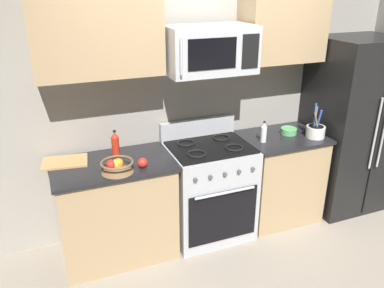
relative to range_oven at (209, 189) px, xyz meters
The scene contains 16 objects.
ground_plane 0.82m from the range_oven, 90.00° to the right, with size 16.00×16.00×0.00m, color gray.
wall_back 0.91m from the range_oven, 90.00° to the left, with size 8.00×0.10×2.60m, color #9E998E.
counter_left 0.90m from the range_oven, behind, with size 1.01×0.63×0.91m.
range_oven is the anchor object (origin of this frame).
counter_right 0.79m from the range_oven, ahead, with size 0.80×0.63×0.91m.
refrigerator 1.69m from the range_oven, ahead, with size 0.83×0.74×1.83m.
microwave 1.32m from the range_oven, 90.04° to the left, with size 0.76×0.44×0.40m.
upper_cabinets_left 1.75m from the range_oven, 169.63° to the left, with size 1.00×0.34×0.70m.
upper_cabinets_right 1.70m from the range_oven, 11.72° to the left, with size 0.79×0.34×0.70m.
utensil_crock 1.19m from the range_oven, ahead, with size 0.18×0.18×0.34m.
fruit_basket 1.03m from the range_oven, 168.57° to the right, with size 0.26×0.26×0.11m.
apple_loose 0.85m from the range_oven, 165.64° to the right, with size 0.08×0.08×0.08m, color red.
cutting_board 1.35m from the range_oven, behind, with size 0.37×0.26×0.02m, color tan.
bottle_vinegar 0.75m from the range_oven, ahead, with size 0.06×0.06×0.21m.
bottle_hot_sauce 1.00m from the range_oven, 169.60° to the left, with size 0.07×0.07×0.23m.
prep_bowl 1.00m from the range_oven, ahead, with size 0.16×0.16×0.06m.
Camera 1 is at (-1.36, -2.32, 2.32)m, focal length 36.30 mm.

